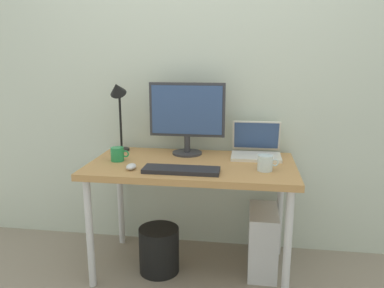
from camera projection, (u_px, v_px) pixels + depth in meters
name	position (u px, v px, depth m)	size (l,w,h in m)	color
ground_plane	(192.00, 268.00, 2.52)	(6.00, 6.00, 0.00)	gray
back_wall	(200.00, 68.00, 2.61)	(4.40, 0.04, 2.60)	silver
desk	(192.00, 173.00, 2.37)	(1.27, 0.68, 0.73)	#B7844C
monitor	(187.00, 114.00, 2.50)	(0.50, 0.20, 0.48)	#333338
laptop	(256.00, 148.00, 2.50)	(0.32, 0.28, 0.22)	silver
desk_lamp	(118.00, 100.00, 2.55)	(0.11, 0.16, 0.50)	black
keyboard	(181.00, 170.00, 2.16)	(0.44, 0.14, 0.02)	#232328
mouse	(131.00, 167.00, 2.21)	(0.06, 0.09, 0.03)	silver
coffee_mug	(118.00, 154.00, 2.39)	(0.12, 0.08, 0.09)	#268C4C
glass_cup	(265.00, 163.00, 2.18)	(0.12, 0.09, 0.09)	silver
computer_tower	(262.00, 241.00, 2.45)	(0.18, 0.36, 0.42)	silver
wastebasket	(159.00, 250.00, 2.46)	(0.26, 0.26, 0.30)	black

